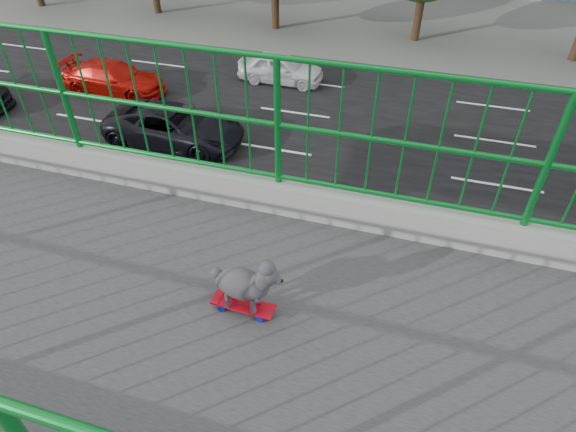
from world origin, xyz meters
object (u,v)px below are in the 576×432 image
at_px(car_5, 408,312).
at_px(car_2, 175,126).
at_px(skateboard, 243,305).
at_px(car_4, 281,68).
at_px(car_3, 114,78).
at_px(poodle, 245,282).

bearing_deg(car_5, car_2, -124.54).
bearing_deg(skateboard, car_2, -145.49).
height_order(car_2, car_4, car_2).
bearing_deg(car_3, car_4, -64.72).
distance_m(skateboard, car_3, 20.75).
bearing_deg(car_5, skateboard, -14.93).
relative_size(skateboard, car_3, 0.10).
distance_m(car_3, car_5, 16.91).
xyz_separation_m(skateboard, poodle, (0.00, 0.03, 0.25)).
bearing_deg(car_4, poodle, -163.16).
relative_size(poodle, car_3, 0.11).
bearing_deg(car_5, car_3, -124.59).
distance_m(skateboard, poodle, 0.25).
bearing_deg(skateboard, car_3, -139.15).
xyz_separation_m(car_3, car_4, (-3.20, 6.77, -0.01)).
bearing_deg(skateboard, car_4, -161.19).
height_order(poodle, car_5, poodle).
relative_size(poodle, car_4, 0.13).
height_order(poodle, car_3, poodle).
xyz_separation_m(skateboard, car_5, (-5.79, 1.55, -6.35)).
relative_size(skateboard, poodle, 0.88).
xyz_separation_m(skateboard, car_2, (-12.19, -7.75, -6.32)).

